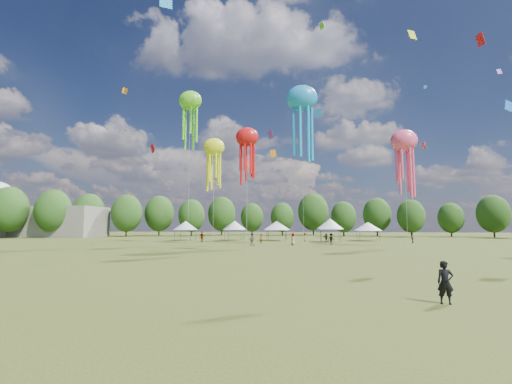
# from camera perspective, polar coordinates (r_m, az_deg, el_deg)

# --- Properties ---
(ground) EXTENTS (300.00, 300.00, 0.00)m
(ground) POSITION_cam_1_polar(r_m,az_deg,el_deg) (16.49, -0.03, -16.07)
(ground) COLOR #384416
(ground) RESTS_ON ground
(observer_main) EXTENTS (0.64, 0.44, 1.67)m
(observer_main) POSITION_cam_1_polar(r_m,az_deg,el_deg) (16.27, 27.97, -12.61)
(observer_main) COLOR black
(observer_main) RESTS_ON ground
(spectator_near) EXTENTS (1.04, 0.89, 1.85)m
(spectator_near) POSITION_cam_1_polar(r_m,az_deg,el_deg) (53.55, -0.66, -7.64)
(spectator_near) COLOR gray
(spectator_near) RESTS_ON ground
(spectators_far) EXTENTS (38.40, 14.95, 1.90)m
(spectators_far) POSITION_cam_1_polar(r_m,az_deg,el_deg) (63.24, 8.36, -7.28)
(spectators_far) COLOR gray
(spectators_far) RESTS_ON ground
(festival_tents) EXTENTS (42.05, 11.07, 4.36)m
(festival_tents) POSITION_cam_1_polar(r_m,az_deg,el_deg) (72.04, 3.93, -5.33)
(festival_tents) COLOR #47474C
(festival_tents) RESTS_ON ground
(show_kites) EXTENTS (37.05, 19.09, 25.81)m
(show_kites) POSITION_cam_1_polar(r_m,az_deg,el_deg) (56.77, 3.41, 10.07)
(show_kites) COLOR #F7FF1A
(show_kites) RESTS_ON ground
(small_kites) EXTENTS (70.78, 59.09, 42.69)m
(small_kites) POSITION_cam_1_polar(r_m,az_deg,el_deg) (60.42, 8.30, 20.84)
(small_kites) COLOR #F7FF1A
(small_kites) RESTS_ON ground
(treeline) EXTENTS (201.57, 95.24, 13.43)m
(treeline) POSITION_cam_1_polar(r_m,az_deg,el_deg) (78.87, 3.34, -2.81)
(treeline) COLOR #38281C
(treeline) RESTS_ON ground
(hangar) EXTENTS (40.00, 12.00, 8.00)m
(hangar) POSITION_cam_1_polar(r_m,az_deg,el_deg) (115.14, -32.46, -4.05)
(hangar) COLOR gray
(hangar) RESTS_ON ground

